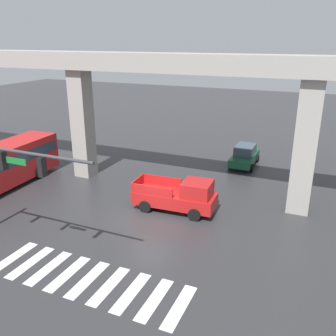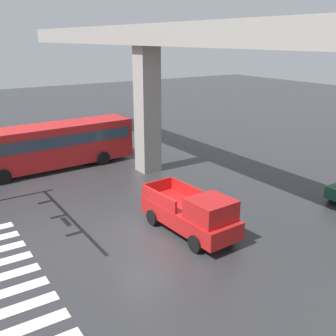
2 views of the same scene
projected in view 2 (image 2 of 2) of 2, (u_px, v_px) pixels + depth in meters
name	position (u px, v px, depth m)	size (l,w,h in m)	color
ground_plane	(145.00, 235.00, 18.10)	(120.00, 120.00, 0.00)	#2D2D30
crosswalk_stripes	(1.00, 277.00, 14.87)	(9.35, 2.80, 0.01)	silver
elevated_overpass	(234.00, 52.00, 18.14)	(54.61, 2.07, 9.28)	#9E9991
pickup_truck	(193.00, 214.00, 17.84)	(5.19, 2.29, 2.08)	red
city_bus	(54.00, 144.00, 26.84)	(3.18, 10.91, 2.99)	red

